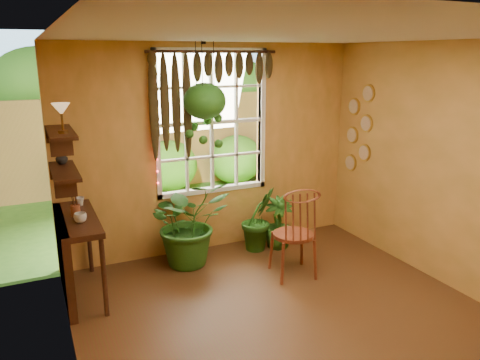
% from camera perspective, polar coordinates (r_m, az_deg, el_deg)
% --- Properties ---
extents(floor, '(4.50, 4.50, 0.00)m').
position_cam_1_polar(floor, '(4.72, 7.50, -17.71)').
color(floor, '#502A16').
rests_on(floor, ground).
extents(ceiling, '(4.50, 4.50, 0.00)m').
position_cam_1_polar(ceiling, '(3.98, 8.88, 17.09)').
color(ceiling, silver).
rests_on(ceiling, wall_back).
extents(wall_back, '(4.00, 0.00, 4.00)m').
position_cam_1_polar(wall_back, '(6.11, -3.34, 3.73)').
color(wall_back, gold).
rests_on(wall_back, floor).
extents(wall_left, '(0.00, 4.50, 4.50)m').
position_cam_1_polar(wall_left, '(3.54, -20.41, -5.70)').
color(wall_left, gold).
rests_on(wall_left, floor).
extents(wall_right, '(0.00, 4.50, 4.50)m').
position_cam_1_polar(wall_right, '(5.48, 26.04, 0.88)').
color(wall_right, gold).
rests_on(wall_right, floor).
extents(window, '(1.52, 0.10, 1.86)m').
position_cam_1_polar(window, '(6.08, -3.50, 7.02)').
color(window, white).
rests_on(window, wall_back).
extents(valance_vine, '(1.70, 0.12, 1.10)m').
position_cam_1_polar(valance_vine, '(5.88, -3.94, 12.39)').
color(valance_vine, '#3A1C0F').
rests_on(valance_vine, window).
extents(string_lights, '(0.03, 0.03, 1.54)m').
position_cam_1_polar(string_lights, '(5.75, -10.29, 6.86)').
color(string_lights, '#FF2633').
rests_on(string_lights, window).
extents(wall_plates, '(0.04, 0.32, 1.10)m').
position_cam_1_polar(wall_plates, '(6.67, 14.27, 6.00)').
color(wall_plates, beige).
rests_on(wall_plates, wall_right).
extents(counter_ledge, '(0.40, 1.20, 0.90)m').
position_cam_1_polar(counter_ledge, '(5.32, -20.16, -7.94)').
color(counter_ledge, '#3A1C0F').
rests_on(counter_ledge, floor).
extents(shelf_lower, '(0.25, 0.90, 0.04)m').
position_cam_1_polar(shelf_lower, '(5.07, -20.63, 1.00)').
color(shelf_lower, '#3A1C0F').
rests_on(shelf_lower, wall_left).
extents(shelf_upper, '(0.25, 0.90, 0.04)m').
position_cam_1_polar(shelf_upper, '(4.99, -21.06, 5.45)').
color(shelf_upper, '#3A1C0F').
rests_on(shelf_upper, wall_left).
extents(backyard, '(14.00, 10.00, 12.00)m').
position_cam_1_polar(backyard, '(10.56, -11.45, 7.89)').
color(backyard, '#2E5F1B').
rests_on(backyard, ground).
extents(windsor_chair, '(0.55, 0.58, 1.28)m').
position_cam_1_polar(windsor_chair, '(5.58, 6.60, -8.03)').
color(windsor_chair, brown).
rests_on(windsor_chair, floor).
extents(potted_plant_left, '(1.05, 0.92, 1.10)m').
position_cam_1_polar(potted_plant_left, '(5.82, -6.25, -5.10)').
color(potted_plant_left, '#165015').
rests_on(potted_plant_left, floor).
extents(potted_plant_mid, '(0.53, 0.46, 0.86)m').
position_cam_1_polar(potted_plant_mid, '(6.26, 2.28, -4.74)').
color(potted_plant_mid, '#165015').
rests_on(potted_plant_mid, floor).
extents(potted_plant_right, '(0.51, 0.51, 0.70)m').
position_cam_1_polar(potted_plant_right, '(6.36, 4.69, -5.22)').
color(potted_plant_right, '#165015').
rests_on(potted_plant_right, floor).
extents(hanging_basket, '(0.52, 0.52, 1.28)m').
position_cam_1_polar(hanging_basket, '(5.75, -4.33, 9.03)').
color(hanging_basket, black).
rests_on(hanging_basket, ceiling).
extents(cup_a, '(0.16, 0.16, 0.10)m').
position_cam_1_polar(cup_a, '(5.01, -18.89, -4.37)').
color(cup_a, silver).
rests_on(cup_a, counter_ledge).
extents(cup_b, '(0.12, 0.12, 0.10)m').
position_cam_1_polar(cup_b, '(5.56, -18.95, -2.49)').
color(cup_b, beige).
rests_on(cup_b, counter_ledge).
extents(brush_jar, '(0.10, 0.10, 0.36)m').
position_cam_1_polar(brush_jar, '(5.20, -19.48, -2.68)').
color(brush_jar, brown).
rests_on(brush_jar, counter_ledge).
extents(shelf_vase, '(0.15, 0.15, 0.13)m').
position_cam_1_polar(shelf_vase, '(5.34, -20.93, 2.56)').
color(shelf_vase, '#B2AD99').
rests_on(shelf_vase, shelf_lower).
extents(tiffany_lamp, '(0.17, 0.17, 0.29)m').
position_cam_1_polar(tiffany_lamp, '(4.78, -20.96, 7.86)').
color(tiffany_lamp, brown).
rests_on(tiffany_lamp, shelf_upper).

